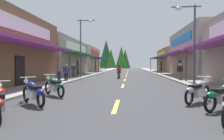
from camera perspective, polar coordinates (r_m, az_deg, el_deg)
ground at (r=33.23m, az=4.42°, el=-1.13°), size 9.09×98.35×0.10m
sidewalk_left at (r=33.80m, az=-5.35°, el=-0.90°), size 2.39×98.35×0.12m
sidewalk_right at (r=33.63m, az=14.24°, el=-0.95°), size 2.39×98.35×0.12m
centerline_dashes at (r=36.28m, az=4.49°, el=-0.81°), size 0.16×72.02×0.01m
storefront_left_middle at (r=28.92m, az=-16.64°, el=3.49°), size 8.59×13.88×5.02m
storefront_left_far at (r=42.80m, az=-10.12°, el=3.00°), size 9.74×12.67×5.19m
storefront_right_middle at (r=27.39m, az=25.63°, el=4.54°), size 7.98×13.28×6.01m
storefront_right_far at (r=41.72m, az=19.19°, el=2.66°), size 9.05×12.85×4.72m
streetlamp_left at (r=21.91m, az=-8.49°, el=8.56°), size 1.99×0.30×6.49m
streetlamp_right at (r=14.65m, az=21.96°, el=10.02°), size 1.99×0.30×5.62m
motorcycle_parked_right_2 at (r=7.53m, az=29.84°, el=-6.52°), size 1.78×1.35×1.04m
motorcycle_parked_right_3 at (r=8.51m, az=23.90°, el=-5.53°), size 1.53×1.64×1.04m
motorcycle_parked_left_2 at (r=7.99m, az=-22.16°, el=-5.97°), size 1.64×1.52×1.04m
motorcycle_parked_left_3 at (r=9.88m, az=-16.63°, el=-4.49°), size 1.60×1.56×1.04m
rider_cruising_lead at (r=21.65m, az=2.07°, el=-0.71°), size 0.60×2.14×1.57m
pedestrian_by_shop at (r=23.74m, az=-11.27°, el=0.17°), size 0.57×0.28×1.64m
pedestrian_browsing at (r=18.29m, az=-15.32°, el=0.07°), size 0.56×0.34×1.81m
pedestrian_waiting at (r=19.21m, az=19.34°, el=-0.23°), size 0.56×0.33×1.64m
pedestrian_strolling at (r=17.74m, az=-13.35°, el=-0.46°), size 0.57×0.27×1.57m
treeline_backdrop at (r=84.81m, az=0.17°, el=4.15°), size 14.36×10.55×12.51m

